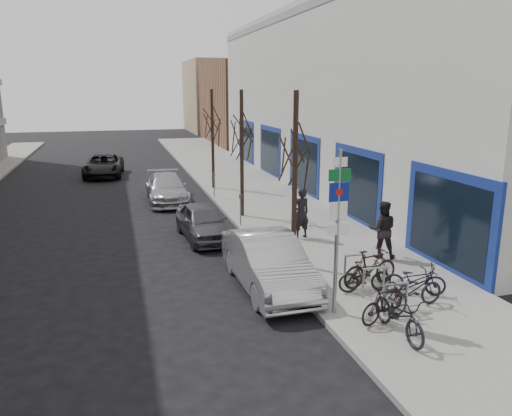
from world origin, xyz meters
TOP-DOWN VIEW (x-y plane):
  - ground at (0.00, 0.00)m, footprint 120.00×120.00m
  - sidewalk_east at (4.50, 10.00)m, footprint 5.00×70.00m
  - commercial_building at (17.00, 16.00)m, footprint 20.00×32.00m
  - brick_building_far at (13.00, 40.00)m, footprint 12.00×14.00m
  - tan_building_far at (13.50, 55.00)m, footprint 13.00×12.00m
  - highway_sign_pole at (2.40, -0.01)m, footprint 0.55×0.10m
  - bike_rack at (3.80, 0.60)m, footprint 0.66×2.26m
  - tree_near at (2.60, 3.50)m, footprint 1.80×1.80m
  - tree_mid at (2.60, 10.00)m, footprint 1.80×1.80m
  - tree_far at (2.60, 16.50)m, footprint 1.80×1.80m
  - meter_front at (2.15, 3.00)m, footprint 0.10×0.08m
  - meter_mid at (2.15, 8.50)m, footprint 0.10×0.08m
  - meter_back at (2.15, 14.00)m, footprint 0.10×0.08m
  - bike_near_left at (3.30, -1.47)m, footprint 0.62×1.94m
  - bike_near_right at (3.36, -0.78)m, footprint 1.64×0.93m
  - bike_mid_curb at (4.94, 0.45)m, footprint 1.69×1.14m
  - bike_mid_inner at (3.73, 0.94)m, footprint 1.55×0.65m
  - bike_far_curb at (4.40, -0.26)m, footprint 1.85×0.71m
  - bike_far_inner at (4.07, 1.28)m, footprint 1.88×0.87m
  - parked_car_front at (1.40, 2.28)m, footprint 1.72×4.72m
  - parked_car_mid at (0.46, 7.53)m, footprint 1.88×4.00m
  - parked_car_back at (-0.20, 14.24)m, footprint 1.98×4.74m
  - lane_car at (-3.34, 22.94)m, footprint 2.67×5.16m
  - pedestrian_near at (3.86, 6.16)m, footprint 0.77×0.59m
  - pedestrian_far at (5.63, 3.41)m, footprint 0.84×0.73m

SIDE VIEW (x-z plane):
  - ground at x=0.00m, z-range 0.00..0.00m
  - sidewalk_east at x=4.50m, z-range 0.00..0.15m
  - bike_mid_inner at x=3.73m, z-range 0.15..1.06m
  - bike_near_right at x=3.36m, z-range 0.15..1.10m
  - bike_mid_curb at x=4.94m, z-range 0.15..1.15m
  - bike_rack at x=3.80m, z-range 0.24..1.07m
  - parked_car_mid at x=0.46m, z-range 0.00..1.33m
  - parked_car_back at x=-0.20m, z-range 0.00..1.37m
  - lane_car at x=-3.34m, z-range 0.00..1.39m
  - bike_far_inner at x=4.07m, z-range 0.15..1.25m
  - bike_far_curb at x=4.40m, z-range 0.15..1.25m
  - bike_near_left at x=3.30m, z-range 0.15..1.33m
  - parked_car_front at x=1.40m, z-range 0.00..1.54m
  - meter_front at x=2.15m, z-range 0.28..1.55m
  - meter_mid at x=2.15m, z-range 0.28..1.55m
  - meter_back at x=2.15m, z-range 0.28..1.55m
  - pedestrian_near at x=3.86m, z-range 0.15..2.03m
  - pedestrian_far at x=5.63m, z-range 0.15..2.06m
  - highway_sign_pole at x=2.40m, z-range 0.36..4.56m
  - brick_building_far at x=13.00m, z-range 0.00..8.00m
  - tree_near at x=2.60m, z-range 1.35..6.85m
  - tree_mid at x=2.60m, z-range 1.35..6.85m
  - tree_far at x=2.60m, z-range 1.35..6.85m
  - tan_building_far at x=13.50m, z-range 0.00..9.00m
  - commercial_building at x=17.00m, z-range 0.00..10.00m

